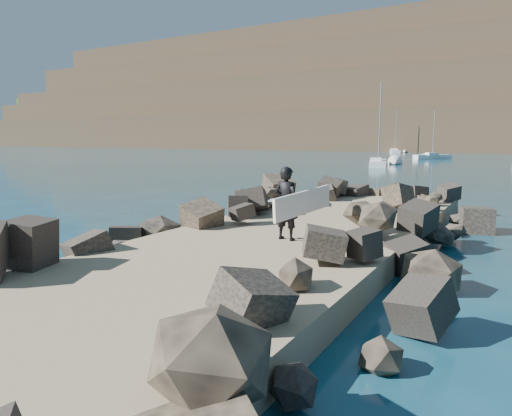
{
  "coord_description": "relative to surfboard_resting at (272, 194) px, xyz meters",
  "views": [
    {
      "loc": [
        5.38,
        -10.1,
        3.13
      ],
      "look_at": [
        0.0,
        -1.0,
        1.5
      ],
      "focal_mm": 32.0,
      "sensor_mm": 36.0,
      "label": 1
    }
  ],
  "objects": [
    {
      "name": "sailboat_a",
      "position": [
        -6.19,
        36.1,
        -0.7
      ],
      "size": [
        3.59,
        7.91,
        9.25
      ],
      "color": "silver",
      "rests_on": "ground"
    },
    {
      "name": "surfer_with_board",
      "position": [
        3.12,
        -4.82,
        0.48
      ],
      "size": [
        1.05,
        2.25,
        1.84
      ],
      "color": "black",
      "rests_on": "jetty"
    },
    {
      "name": "ground",
      "position": [
        2.72,
        -4.74,
        -1.04
      ],
      "size": [
        800.0,
        800.0,
        0.0
      ],
      "primitive_type": "plane",
      "color": "#0F384C",
      "rests_on": "ground"
    },
    {
      "name": "jetty",
      "position": [
        2.72,
        -6.74,
        -0.74
      ],
      "size": [
        6.0,
        26.0,
        0.6
      ],
      "primitive_type": "cube",
      "color": "#8C7759",
      "rests_on": "ground"
    },
    {
      "name": "sailboat_b",
      "position": [
        -4.0,
        57.1,
        -0.69
      ],
      "size": [
        4.95,
        5.2,
        7.23
      ],
      "color": "silver",
      "rests_on": "ground"
    },
    {
      "name": "surfboard_resting",
      "position": [
        0.0,
        0.0,
        0.0
      ],
      "size": [
        1.29,
        2.65,
        0.09
      ],
      "primitive_type": "cube",
      "rotation": [
        0.0,
        0.0,
        0.27
      ],
      "color": "beige",
      "rests_on": "riprap_left"
    },
    {
      "name": "riprap_right",
      "position": [
        5.62,
        -6.24,
        -0.54
      ],
      "size": [
        2.6,
        22.0,
        1.0
      ],
      "primitive_type": "cube",
      "color": "black",
      "rests_on": "ground"
    },
    {
      "name": "sailboat_e",
      "position": [
        -15.57,
        81.83,
        -0.7
      ],
      "size": [
        3.86,
        7.58,
        8.93
      ],
      "color": "silver",
      "rests_on": "ground"
    },
    {
      "name": "riprap_left",
      "position": [
        -0.18,
        -6.24,
        -0.54
      ],
      "size": [
        2.6,
        22.0,
        1.0
      ],
      "primitive_type": "cube",
      "color": "black",
      "rests_on": "ground"
    }
  ]
}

